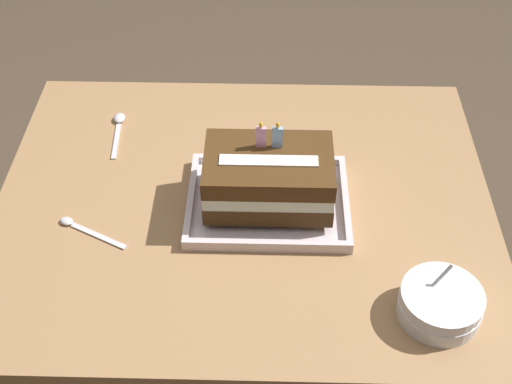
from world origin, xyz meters
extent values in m
cube|color=#9E754C|center=(0.00, 0.00, 0.73)|extent=(0.96, 0.78, 0.04)
cube|color=#9E754C|center=(-0.42, 0.33, 0.36)|extent=(0.06, 0.06, 0.72)
cube|color=#9E754C|center=(0.42, 0.33, 0.36)|extent=(0.06, 0.06, 0.72)
cube|color=silver|center=(0.05, -0.01, 0.76)|extent=(0.31, 0.24, 0.01)
cube|color=silver|center=(0.05, -0.13, 0.77)|extent=(0.31, 0.01, 0.02)
cube|color=silver|center=(0.05, 0.10, 0.77)|extent=(0.31, 0.01, 0.02)
cube|color=silver|center=(-0.10, -0.01, 0.77)|extent=(0.01, 0.22, 0.02)
cube|color=silver|center=(0.19, -0.01, 0.77)|extent=(0.01, 0.22, 0.02)
cube|color=#462C13|center=(0.05, -0.01, 0.79)|extent=(0.24, 0.16, 0.04)
cube|color=silver|center=(0.05, -0.01, 0.83)|extent=(0.24, 0.16, 0.03)
cube|color=#462C13|center=(0.05, -0.01, 0.86)|extent=(0.24, 0.16, 0.04)
cube|color=white|center=(0.05, -0.02, 0.88)|extent=(0.18, 0.03, 0.00)
cube|color=#E099C6|center=(0.03, 0.02, 0.90)|extent=(0.02, 0.01, 0.04)
ellipsoid|color=yellow|center=(0.03, 0.02, 0.93)|extent=(0.01, 0.01, 0.01)
cube|color=#8CB7EA|center=(0.06, 0.02, 0.90)|extent=(0.02, 0.01, 0.04)
ellipsoid|color=yellow|center=(0.06, 0.02, 0.93)|extent=(0.01, 0.01, 0.01)
cylinder|color=white|center=(0.33, -0.26, 0.77)|extent=(0.14, 0.14, 0.03)
cylinder|color=white|center=(0.33, -0.26, 0.79)|extent=(0.14, 0.14, 0.03)
cylinder|color=silver|center=(0.32, -0.24, 0.82)|extent=(0.04, 0.02, 0.06)
ellipsoid|color=silver|center=(-0.28, 0.25, 0.76)|extent=(0.03, 0.03, 0.01)
cube|color=silver|center=(-0.28, 0.17, 0.75)|extent=(0.02, 0.12, 0.00)
ellipsoid|color=silver|center=(-0.33, -0.07, 0.76)|extent=(0.03, 0.03, 0.01)
cube|color=silver|center=(-0.27, -0.10, 0.75)|extent=(0.11, 0.06, 0.00)
camera|label=1|loc=(0.05, -0.95, 1.70)|focal=48.54mm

